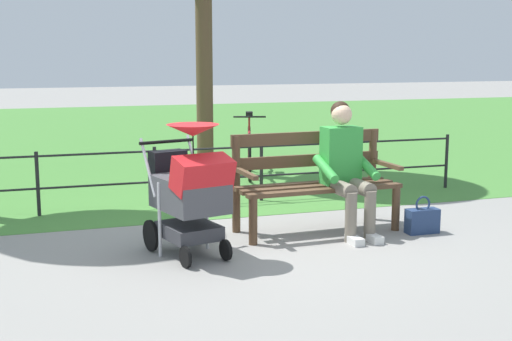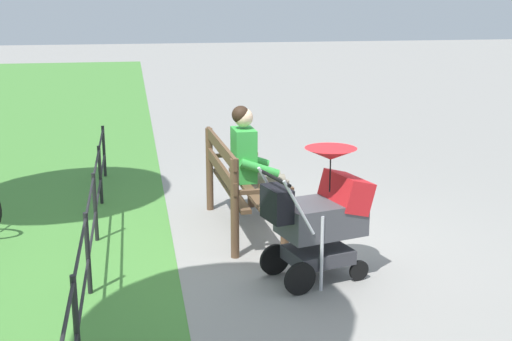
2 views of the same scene
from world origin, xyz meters
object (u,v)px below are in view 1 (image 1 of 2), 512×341
at_px(person_on_bench, 346,164).
at_px(stroller, 190,189).
at_px(bicycle, 249,150).
at_px(park_bench, 314,177).
at_px(handbag, 422,220).

height_order(person_on_bench, stroller, person_on_bench).
distance_m(person_on_bench, bicycle, 3.38).
relative_size(park_bench, stroller, 1.41).
height_order(person_on_bench, bicycle, person_on_bench).
bearing_deg(bicycle, person_on_bench, 88.61).
bearing_deg(stroller, bicycle, -114.64).
height_order(handbag, bicycle, bicycle).
height_order(stroller, bicycle, stroller).
bearing_deg(bicycle, stroller, 65.36).
bearing_deg(person_on_bench, handbag, 161.37).
relative_size(person_on_bench, stroller, 1.11).
relative_size(handbag, bicycle, 0.23).
distance_m(park_bench, handbag, 1.13).
bearing_deg(park_bench, person_on_bench, 136.95).
bearing_deg(person_on_bench, park_bench, -43.05).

